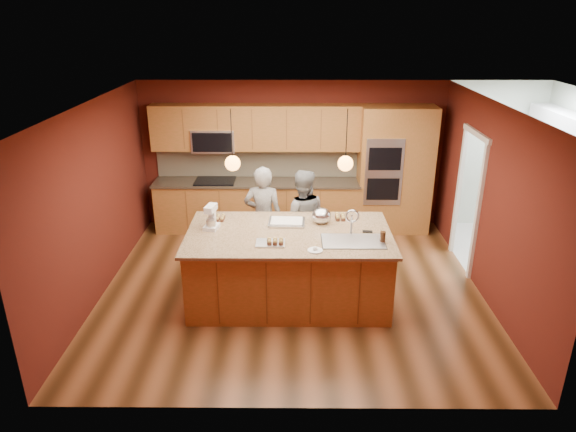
{
  "coord_description": "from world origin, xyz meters",
  "views": [
    {
      "loc": [
        -0.01,
        -6.69,
        3.84
      ],
      "look_at": [
        -0.06,
        -0.1,
        1.18
      ],
      "focal_mm": 32.0,
      "sensor_mm": 36.0,
      "label": 1
    }
  ],
  "objects_px": {
    "person_left": "(263,218)",
    "person_right": "(302,219)",
    "stand_mixer": "(211,219)",
    "island": "(290,266)",
    "mixing_bowl": "(321,216)"
  },
  "relations": [
    {
      "from": "person_right",
      "to": "stand_mixer",
      "type": "bearing_deg",
      "value": 33.99
    },
    {
      "from": "island",
      "to": "person_right",
      "type": "bearing_deg",
      "value": 80.18
    },
    {
      "from": "person_left",
      "to": "island",
      "type": "bearing_deg",
      "value": 118.35
    },
    {
      "from": "person_right",
      "to": "stand_mixer",
      "type": "distance_m",
      "value": 1.59
    },
    {
      "from": "person_left",
      "to": "mixing_bowl",
      "type": "height_order",
      "value": "person_left"
    },
    {
      "from": "island",
      "to": "mixing_bowl",
      "type": "relative_size",
      "value": 10.17
    },
    {
      "from": "island",
      "to": "person_left",
      "type": "bearing_deg",
      "value": 112.16
    },
    {
      "from": "person_left",
      "to": "person_right",
      "type": "relative_size",
      "value": 1.03
    },
    {
      "from": "island",
      "to": "stand_mixer",
      "type": "xyz_separation_m",
      "value": [
        -1.09,
        0.15,
        0.65
      ]
    },
    {
      "from": "person_right",
      "to": "stand_mixer",
      "type": "xyz_separation_m",
      "value": [
        -1.26,
        -0.88,
        0.37
      ]
    },
    {
      "from": "island",
      "to": "mixing_bowl",
      "type": "bearing_deg",
      "value": 38.54
    },
    {
      "from": "person_left",
      "to": "person_right",
      "type": "xyz_separation_m",
      "value": [
        0.6,
        0.0,
        -0.03
      ]
    },
    {
      "from": "person_left",
      "to": "stand_mixer",
      "type": "xyz_separation_m",
      "value": [
        -0.67,
        -0.88,
        0.34
      ]
    },
    {
      "from": "person_right",
      "to": "mixing_bowl",
      "type": "bearing_deg",
      "value": 110.13
    },
    {
      "from": "person_left",
      "to": "stand_mixer",
      "type": "bearing_deg",
      "value": 59.18
    }
  ]
}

